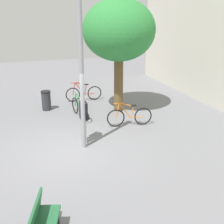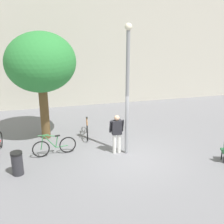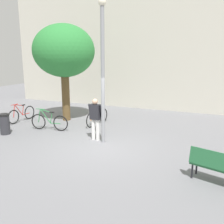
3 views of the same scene
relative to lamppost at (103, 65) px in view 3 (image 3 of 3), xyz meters
The scene contains 10 objects.
ground_plane 2.99m from the lamppost, 94.64° to the right, with size 36.00×36.00×0.00m, color slate.
building_facade 7.87m from the lamppost, 90.31° to the left, with size 19.65×2.00×9.27m, color beige.
lamppost is the anchor object (origin of this frame).
person_by_lamppost 2.02m from the lamppost, 164.76° to the left, with size 0.59×0.29×1.67m.
park_bench 5.16m from the lamppost, 23.69° to the right, with size 1.67×0.91×0.92m.
plaza_tree 4.02m from the lamppost, 143.77° to the left, with size 3.06×3.06×4.83m.
bicycle_orange 3.59m from the lamppost, 121.63° to the left, with size 0.29×1.80×0.97m.
bicycle_red 5.88m from the lamppost, 166.89° to the left, with size 0.10×1.81×0.97m.
bicycle_green 3.92m from the lamppost, behind, with size 1.80×0.31×0.97m.
trash_bin 5.03m from the lamppost, behind, with size 0.43×0.43×0.89m.
Camera 3 is at (3.92, -7.77, 3.28)m, focal length 39.56 mm.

